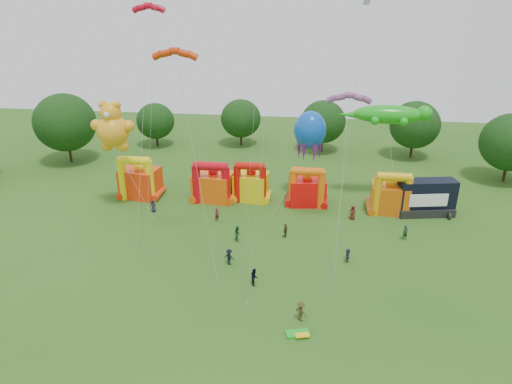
# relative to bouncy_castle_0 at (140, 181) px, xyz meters

# --- Properties ---
(ground) EXTENTS (160.00, 160.00, 0.00)m
(ground) POSITION_rel_bouncy_castle_0_xyz_m (18.47, -28.66, -2.48)
(ground) COLOR #245618
(ground) RESTS_ON ground
(tree_ring) EXTENTS (119.76, 121.82, 12.07)m
(tree_ring) POSITION_rel_bouncy_castle_0_xyz_m (17.33, -28.07, 3.78)
(tree_ring) COLOR #352314
(tree_ring) RESTS_ON ground
(bouncy_castle_0) EXTENTS (5.72, 4.88, 6.53)m
(bouncy_castle_0) POSITION_rel_bouncy_castle_0_xyz_m (0.00, 0.00, 0.00)
(bouncy_castle_0) COLOR #F0330B
(bouncy_castle_0) RESTS_ON ground
(bouncy_castle_1) EXTENTS (5.86, 4.96, 6.13)m
(bouncy_castle_1) POSITION_rel_bouncy_castle_0_xyz_m (10.73, 0.26, -0.15)
(bouncy_castle_1) COLOR #EF540D
(bouncy_castle_1) RESTS_ON ground
(bouncy_castle_2) EXTENTS (5.02, 4.24, 6.00)m
(bouncy_castle_2) POSITION_rel_bouncy_castle_0_xyz_m (16.07, 0.98, -0.19)
(bouncy_castle_2) COLOR yellow
(bouncy_castle_2) RESTS_ON ground
(bouncy_castle_3) EXTENTS (5.38, 4.55, 5.84)m
(bouncy_castle_3) POSITION_rel_bouncy_castle_0_xyz_m (24.00, 0.49, -0.25)
(bouncy_castle_3) COLOR red
(bouncy_castle_3) RESTS_ON ground
(bouncy_castle_4) EXTENTS (5.15, 4.23, 6.07)m
(bouncy_castle_4) POSITION_rel_bouncy_castle_0_xyz_m (35.09, -0.71, -0.17)
(bouncy_castle_4) COLOR #CF590B
(bouncy_castle_4) RESTS_ON ground
(stage_trailer) EXTENTS (7.78, 4.12, 4.85)m
(stage_trailer) POSITION_rel_bouncy_castle_0_xyz_m (39.73, -0.74, -0.15)
(stage_trailer) COLOR black
(stage_trailer) RESTS_ON ground
(teddy_bear_kite) EXTENTS (9.40, 6.49, 14.96)m
(teddy_bear_kite) POSITION_rel_bouncy_castle_0_xyz_m (1.11, -5.61, 3.81)
(teddy_bear_kite) COLOR orange
(teddy_bear_kite) RESTS_ON ground
(gecko_kite) EXTENTS (12.37, 9.34, 13.69)m
(gecko_kite) POSITION_rel_bouncy_castle_0_xyz_m (34.92, 1.57, 5.57)
(gecko_kite) COLOR #19AB18
(gecko_kite) RESTS_ON ground
(octopus_kite) EXTENTS (6.77, 9.85, 12.62)m
(octopus_kite) POSITION_rel_bouncy_castle_0_xyz_m (22.55, 0.95, 2.90)
(octopus_kite) COLOR blue
(octopus_kite) RESTS_ON ground
(parafoil_kites) EXTENTS (27.60, 16.90, 26.84)m
(parafoil_kites) POSITION_rel_bouncy_castle_0_xyz_m (14.87, -14.94, 8.39)
(parafoil_kites) COLOR red
(parafoil_kites) RESTS_ON ground
(diamond_kites) EXTENTS (22.84, 20.14, 38.18)m
(diamond_kites) POSITION_rel_bouncy_castle_0_xyz_m (18.96, -14.02, 13.50)
(diamond_kites) COLOR red
(diamond_kites) RESTS_ON ground
(folded_kite_bundle) EXTENTS (2.19, 1.48, 0.31)m
(folded_kite_bundle) POSITION_rel_bouncy_castle_0_xyz_m (24.03, -26.97, -2.34)
(folded_kite_bundle) COLOR green
(folded_kite_bundle) RESTS_ON ground
(spectator_0) EXTENTS (0.87, 0.57, 1.76)m
(spectator_0) POSITION_rel_bouncy_castle_0_xyz_m (3.51, -4.77, -1.60)
(spectator_0) COLOR #212237
(spectator_0) RESTS_ON ground
(spectator_1) EXTENTS (0.74, 0.74, 1.73)m
(spectator_1) POSITION_rel_bouncy_castle_0_xyz_m (12.63, -6.31, -1.62)
(spectator_1) COLOR #571924
(spectator_1) RESTS_ON ground
(spectator_2) EXTENTS (0.96, 1.09, 1.88)m
(spectator_2) POSITION_rel_bouncy_castle_0_xyz_m (16.14, -11.13, -1.54)
(spectator_2) COLOR #1C4726
(spectator_2) RESTS_ON ground
(spectator_3) EXTENTS (1.36, 1.06, 1.85)m
(spectator_3) POSITION_rel_bouncy_castle_0_xyz_m (16.12, -16.56, -1.55)
(spectator_3) COLOR black
(spectator_3) RESTS_ON ground
(spectator_4) EXTENTS (0.75, 1.12, 1.77)m
(spectator_4) POSITION_rel_bouncy_castle_0_xyz_m (21.72, -9.60, -1.59)
(spectator_4) COLOR #412F1A
(spectator_4) RESTS_ON ground
(spectator_5) EXTENTS (0.51, 1.47, 1.58)m
(spectator_5) POSITION_rel_bouncy_castle_0_xyz_m (28.86, -14.31, -1.69)
(spectator_5) COLOR #2D2A47
(spectator_5) RESTS_ON ground
(spectator_6) EXTENTS (1.04, 0.78, 1.91)m
(spectator_6) POSITION_rel_bouncy_castle_0_xyz_m (30.07, -3.66, -1.52)
(spectator_6) COLOR #4D1A16
(spectator_6) RESTS_ON ground
(spectator_7) EXTENTS (0.81, 0.69, 1.88)m
(spectator_7) POSITION_rel_bouncy_castle_0_xyz_m (35.95, -8.43, -1.54)
(spectator_7) COLOR #163722
(spectator_7) RESTS_ON ground
(spectator_8) EXTENTS (0.92, 1.05, 1.82)m
(spectator_8) POSITION_rel_bouncy_castle_0_xyz_m (19.30, -19.93, -1.57)
(spectator_8) COLOR black
(spectator_8) RESTS_ON ground
(spectator_9) EXTENTS (1.42, 1.34, 1.93)m
(spectator_9) POSITION_rel_bouncy_castle_0_xyz_m (24.17, -24.95, -1.52)
(spectator_9) COLOR #403719
(spectator_9) RESTS_ON ground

